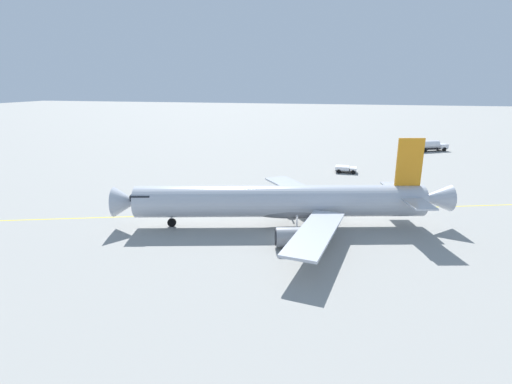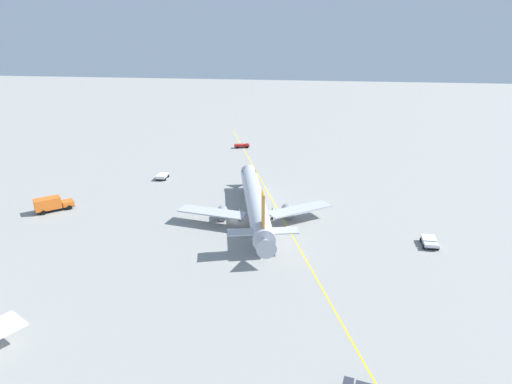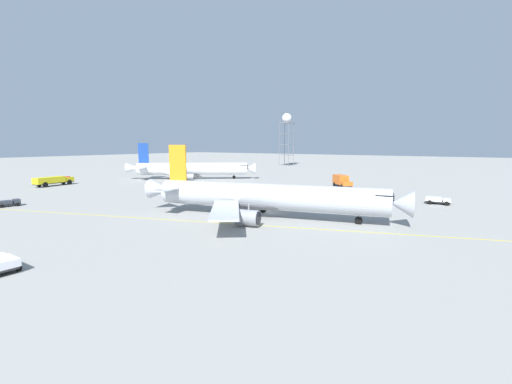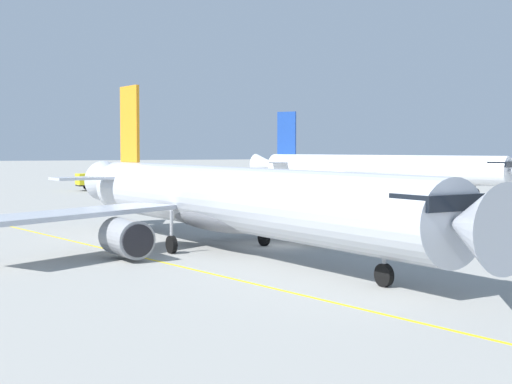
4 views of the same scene
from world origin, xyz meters
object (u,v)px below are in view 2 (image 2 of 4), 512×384
Objects in this scene: catering_truck_truck at (51,204)px; pushback_tug_truck at (429,241)px; airliner_main at (255,203)px; ops_pickup_truck at (242,146)px; pushback_tug_truck_extra at (162,176)px.

catering_truck_truck is 1.76× the size of pushback_tug_truck.
ops_pickup_truck is at bearing -0.39° from airliner_main.
ops_pickup_truck is 38.96m from pushback_tug_truck_extra.
pushback_tug_truck is 67.94m from pushback_tug_truck_extra.
catering_truck_truck is 1.68× the size of pushback_tug_truck_extra.
catering_truck_truck reaches higher than pushback_tug_truck.
catering_truck_truck is at bearing -91.54° from pushback_tug_truck.
ops_pickup_truck is 1.21× the size of pushback_tug_truck_extra.
pushback_tug_truck_extra is at bearing -113.53° from pushback_tug_truck.
catering_truck_truck reaches higher than pushback_tug_truck_extra.
pushback_tug_truck is (33.16, -7.26, -2.35)m from airliner_main.
catering_truck_truck reaches higher than ops_pickup_truck.
pushback_tug_truck_extra is (-28.64, 20.98, -2.35)m from airliner_main.
pushback_tug_truck is at bearing -116.71° from airliner_main.
pushback_tug_truck_extra is at bearing -130.46° from ops_pickup_truck.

